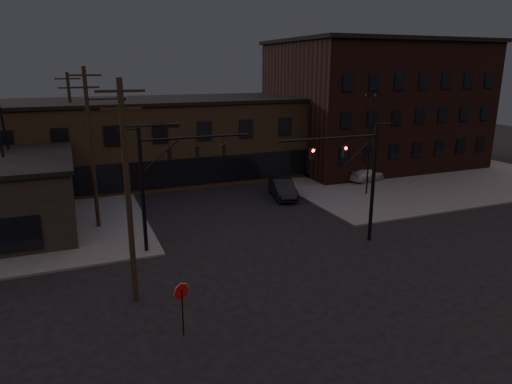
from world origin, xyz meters
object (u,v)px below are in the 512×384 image
traffic_signal_far (163,174)px  parked_car_lot_a (324,169)px  traffic_signal_near (359,171)px  car_crossing (283,189)px  stop_sign (182,297)px  parked_car_lot_b (367,175)px

traffic_signal_far → parked_car_lot_a: traffic_signal_far is taller
traffic_signal_near → parked_car_lot_a: size_ratio=1.80×
traffic_signal_near → car_crossing: size_ratio=1.58×
traffic_signal_far → stop_sign: bearing=-97.3°
parked_car_lot_a → parked_car_lot_b: (3.00, -3.42, -0.13)m
traffic_signal_near → stop_sign: (-13.36, -6.49, -3.09)m
traffic_signal_far → car_crossing: 15.28m
stop_sign → car_crossing: (13.50, 18.16, -1.01)m
traffic_signal_near → parked_car_lot_b: (10.58, 13.63, -4.16)m
traffic_signal_far → parked_car_lot_b: size_ratio=1.86×
stop_sign → traffic_signal_near: bearing=25.9°
traffic_signal_near → car_crossing: traffic_signal_near is taller
traffic_signal_far → parked_car_lot_a: (19.66, 13.55, -4.11)m
traffic_signal_far → parked_car_lot_b: 25.18m
traffic_signal_near → stop_sign: 15.17m
traffic_signal_near → stop_sign: bearing=-154.1°
stop_sign → parked_car_lot_a: stop_sign is taller
traffic_signal_near → parked_car_lot_b: size_ratio=1.86×
stop_sign → car_crossing: bearing=53.4°
traffic_signal_near → car_crossing: 12.37m
parked_car_lot_b → car_crossing: car_crossing is taller
parked_car_lot_b → car_crossing: (-10.44, -1.96, 0.06)m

